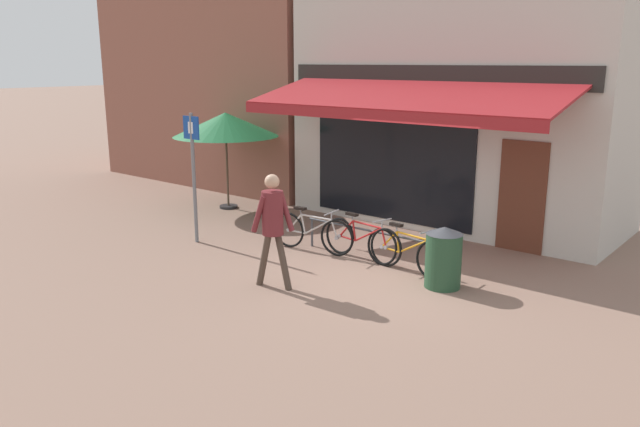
{
  "coord_description": "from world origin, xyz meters",
  "views": [
    {
      "loc": [
        5.59,
        -8.43,
        3.51
      ],
      "look_at": [
        -0.81,
        -0.68,
        1.05
      ],
      "focal_mm": 35.0,
      "sensor_mm": 36.0,
      "label": 1
    }
  ],
  "objects_px": {
    "parking_sign": "(193,165)",
    "pedestrian_adult": "(273,218)",
    "bicycle_orange": "(406,251)",
    "litter_bin": "(443,257)",
    "bicycle_red": "(362,240)",
    "bicycle_silver": "(312,232)",
    "cafe_parasol": "(226,125)"
  },
  "relations": [
    {
      "from": "parking_sign",
      "to": "pedestrian_adult",
      "type": "bearing_deg",
      "value": -16.48
    },
    {
      "from": "bicycle_orange",
      "to": "parking_sign",
      "type": "bearing_deg",
      "value": -159.69
    },
    {
      "from": "litter_bin",
      "to": "parking_sign",
      "type": "relative_size",
      "value": 0.39
    },
    {
      "from": "pedestrian_adult",
      "to": "bicycle_orange",
      "type": "bearing_deg",
      "value": -115.13
    },
    {
      "from": "bicycle_red",
      "to": "litter_bin",
      "type": "relative_size",
      "value": 1.78
    },
    {
      "from": "bicycle_orange",
      "to": "pedestrian_adult",
      "type": "distance_m",
      "value": 2.46
    },
    {
      "from": "bicycle_silver",
      "to": "litter_bin",
      "type": "relative_size",
      "value": 1.77
    },
    {
      "from": "litter_bin",
      "to": "bicycle_red",
      "type": "bearing_deg",
      "value": 169.62
    },
    {
      "from": "litter_bin",
      "to": "cafe_parasol",
      "type": "xyz_separation_m",
      "value": [
        -6.76,
        1.58,
        1.54
      ]
    },
    {
      "from": "bicycle_silver",
      "to": "pedestrian_adult",
      "type": "xyz_separation_m",
      "value": [
        0.77,
        -1.86,
        0.76
      ]
    },
    {
      "from": "parking_sign",
      "to": "bicycle_red",
      "type": "bearing_deg",
      "value": 20.24
    },
    {
      "from": "bicycle_orange",
      "to": "cafe_parasol",
      "type": "xyz_separation_m",
      "value": [
        -5.92,
        1.32,
        1.67
      ]
    },
    {
      "from": "bicycle_red",
      "to": "litter_bin",
      "type": "bearing_deg",
      "value": -6.38
    },
    {
      "from": "bicycle_silver",
      "to": "litter_bin",
      "type": "bearing_deg",
      "value": -10.77
    },
    {
      "from": "litter_bin",
      "to": "parking_sign",
      "type": "xyz_separation_m",
      "value": [
        -5.03,
        -0.85,
        1.06
      ]
    },
    {
      "from": "bicycle_red",
      "to": "cafe_parasol",
      "type": "relative_size",
      "value": 0.7
    },
    {
      "from": "bicycle_red",
      "to": "parking_sign",
      "type": "relative_size",
      "value": 0.69
    },
    {
      "from": "bicycle_red",
      "to": "bicycle_orange",
      "type": "height_order",
      "value": "bicycle_red"
    },
    {
      "from": "parking_sign",
      "to": "cafe_parasol",
      "type": "relative_size",
      "value": 1.01
    },
    {
      "from": "litter_bin",
      "to": "parking_sign",
      "type": "bearing_deg",
      "value": -170.43
    },
    {
      "from": "litter_bin",
      "to": "cafe_parasol",
      "type": "relative_size",
      "value": 0.39
    },
    {
      "from": "pedestrian_adult",
      "to": "litter_bin",
      "type": "bearing_deg",
      "value": -133.62
    },
    {
      "from": "pedestrian_adult",
      "to": "bicycle_red",
      "type": "bearing_deg",
      "value": -90.23
    },
    {
      "from": "bicycle_silver",
      "to": "pedestrian_adult",
      "type": "height_order",
      "value": "pedestrian_adult"
    },
    {
      "from": "bicycle_silver",
      "to": "litter_bin",
      "type": "xyz_separation_m",
      "value": [
        2.84,
        -0.13,
        0.12
      ]
    },
    {
      "from": "bicycle_orange",
      "to": "litter_bin",
      "type": "height_order",
      "value": "litter_bin"
    },
    {
      "from": "bicycle_orange",
      "to": "litter_bin",
      "type": "bearing_deg",
      "value": -11.93
    },
    {
      "from": "bicycle_red",
      "to": "parking_sign",
      "type": "xyz_separation_m",
      "value": [
        -3.2,
        -1.18,
        1.19
      ]
    },
    {
      "from": "litter_bin",
      "to": "pedestrian_adult",
      "type": "bearing_deg",
      "value": -140.23
    },
    {
      "from": "parking_sign",
      "to": "bicycle_orange",
      "type": "bearing_deg",
      "value": 14.86
    },
    {
      "from": "bicycle_silver",
      "to": "parking_sign",
      "type": "relative_size",
      "value": 0.69
    },
    {
      "from": "pedestrian_adult",
      "to": "litter_bin",
      "type": "xyz_separation_m",
      "value": [
        2.07,
        1.72,
        -0.63
      ]
    }
  ]
}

